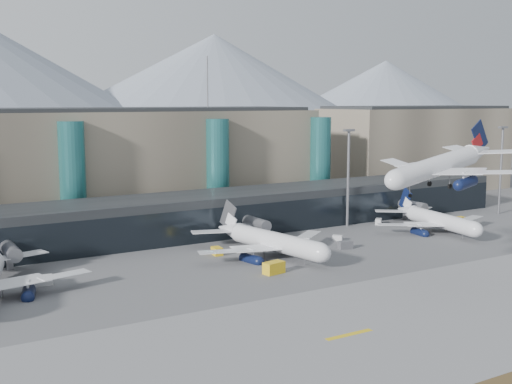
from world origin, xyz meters
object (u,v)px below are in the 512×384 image
Objects in this scene: lightmast_right at (501,165)px; veh_a at (43,280)px; hero_jet at (446,159)px; veh_g at (337,238)px; jet_parked_right at (433,214)px; lightmast_mid at (348,172)px; jet_parked_mid at (265,234)px; veh_d at (378,222)px; veh_c at (345,245)px; veh_b at (217,251)px; veh_h at (274,268)px; veh_e at (459,220)px.

lightmast_right reaches higher than veh_a.
hero_jet reaches higher than veh_g.
lightmast_right is 0.76× the size of jet_parked_right.
lightmast_mid is at bearing 61.72° from hero_jet.
jet_parked_mid reaches higher than veh_d.
hero_jet is at bearing -22.71° from veh_a.
veh_a is 1.41× the size of veh_g.
jet_parked_mid reaches higher than veh_c.
jet_parked_mid is at bearing -156.13° from lightmast_mid.
hero_jet reaches higher than jet_parked_right.
veh_g is at bearing 74.24° from hero_jet.
veh_b is (-26.34, 38.93, -21.73)m from hero_jet.
veh_g is (-13.29, -12.96, -13.76)m from lightmast_mid.
hero_jet is 10.67× the size of veh_b.
hero_jet is 58.56m from veh_d.
veh_h is at bearing -166.22° from veh_b.
veh_b is 53.63m from veh_d.
veh_h is (-23.79, 20.00, -21.42)m from hero_jet.
veh_a is at bearing -176.72° from lightmast_right.
veh_b is at bearing 53.95° from jet_parked_mid.
lightmast_mid is 16.31m from veh_d.
lightmast_right is at bearing -69.50° from jet_parked_right.
hero_jet is 10.24× the size of veh_e.
lightmast_mid is at bearing -76.34° from jet_parked_mid.
jet_parked_mid is (-85.15, -7.55, -10.00)m from lightmast_right.
veh_b is 1.30× the size of veh_g.
jet_parked_right is 58.83m from veh_h.
jet_parked_mid reaches higher than veh_e.
lightmast_right reaches higher than veh_b.
veh_b is at bearing -178.23° from veh_e.
hero_jet is 7.53× the size of veh_h.
veh_a is (-96.87, 0.08, -3.25)m from jet_parked_right.
veh_c is (1.03, 29.37, -21.69)m from hero_jet.
hero_jet is at bearing -49.58° from veh_g.
veh_e is (45.57, 8.24, -0.01)m from veh_c.
jet_parked_mid is 46.73m from veh_a.
lightmast_mid is 33.94m from veh_e.
jet_parked_right reaches higher than veh_h.
hero_jet reaches higher than veh_e.
veh_g is (31.11, -1.89, -0.19)m from veh_b.
veh_d is at bearing 34.92° from jet_parked_right.
jet_parked_right is 11.07× the size of veh_e.
lightmast_right is at bearing 52.24° from veh_g.
lightmast_mid is 53.17m from veh_h.
jet_parked_right is (50.27, -0.08, -0.28)m from jet_parked_mid.
lightmast_mid is at bearing 120.62° from veh_d.
jet_parked_mid is 11.87× the size of veh_e.
veh_g is at bearing 162.94° from veh_d.
veh_c reaches higher than veh_d.
hero_jet reaches higher than veh_d.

